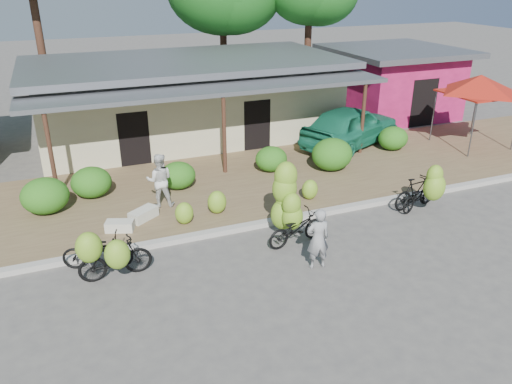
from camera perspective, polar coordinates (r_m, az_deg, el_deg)
ground at (r=12.80m, az=5.35°, el=-7.56°), size 100.00×100.00×0.00m
sidewalk at (r=16.86m, az=-2.33°, el=0.85°), size 60.00×6.00×0.12m
curb at (r=14.33m, az=1.75°, el=-3.46°), size 60.00×0.25×0.15m
shop_main at (r=21.77m, az=-7.79°, el=10.58°), size 13.00×8.50×3.35m
shop_pink at (r=26.37m, az=15.34°, el=12.18°), size 6.00×6.00×3.25m
hedge_0 at (r=15.82m, az=-22.98°, el=-0.41°), size 1.37×1.23×1.07m
hedge_1 at (r=16.46m, az=-18.31°, el=1.06°), size 1.25×1.12×0.97m
hedge_2 at (r=16.46m, az=-8.91°, el=1.89°), size 1.15×1.03×0.90m
hedge_3 at (r=17.73m, az=1.75°, el=3.80°), size 1.15×1.03×0.89m
hedge_4 at (r=18.00m, az=8.68°, el=4.28°), size 1.48×1.33×1.15m
hedge_5 at (r=20.65m, az=15.39°, el=5.94°), size 1.20×1.08×0.93m
red_canopy at (r=21.82m, az=24.22°, el=11.17°), size 3.50×3.50×2.86m
bike_far_left at (r=12.59m, az=-17.84°, el=-6.41°), size 1.79×1.41×1.31m
bike_left at (r=12.07m, az=-15.77°, el=-7.22°), size 1.73×1.15×1.33m
bike_center at (r=13.25m, az=3.93°, el=-2.11°), size 1.80×1.27×2.15m
bike_right at (r=15.72m, az=18.48°, el=0.29°), size 1.71×1.27×1.59m
bike_far_right at (r=15.92m, az=18.08°, el=-0.39°), size 1.73×1.10×0.86m
loose_banana_a at (r=14.15m, az=-8.21°, el=-2.41°), size 0.52×0.44×0.65m
loose_banana_b at (r=14.65m, az=-4.48°, el=-1.16°), size 0.56×0.48×0.70m
loose_banana_c at (r=15.61m, az=6.17°, el=0.29°), size 0.51×0.44×0.64m
sack_near at (r=14.70m, az=-12.74°, el=-2.49°), size 0.93×0.82×0.30m
sack_far at (r=14.23m, az=-15.31°, el=-3.75°), size 0.84×0.62×0.28m
vendor at (r=12.09m, az=7.09°, el=-5.33°), size 0.61×0.42×1.58m
bystander at (r=15.17m, az=-10.96°, el=1.33°), size 0.94×0.82×1.66m
teal_van at (r=20.65m, az=10.78°, el=7.44°), size 5.25×3.79×1.66m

